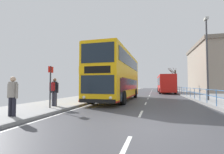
{
  "coord_description": "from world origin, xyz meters",
  "views": [
    {
      "loc": [
        0.68,
        -5.89,
        1.46
      ],
      "look_at": [
        -3.12,
        8.72,
        2.21
      ],
      "focal_mm": 26.15,
      "sensor_mm": 36.0,
      "label": 1
    }
  ],
  "objects_px": {
    "background_bus_far_lane": "(166,84)",
    "bus_stop_sign_near": "(50,82)",
    "bare_tree_far_00": "(175,79)",
    "pedestrian_with_backpack": "(54,90)",
    "street_lamp_far_side": "(207,52)",
    "pedestrian_companion": "(13,94)",
    "double_decker_bus_main": "(118,76)"
  },
  "relations": [
    {
      "from": "pedestrian_companion",
      "to": "street_lamp_far_side",
      "type": "relative_size",
      "value": 0.23
    },
    {
      "from": "bare_tree_far_00",
      "to": "bus_stop_sign_near",
      "type": "bearing_deg",
      "value": -108.93
    },
    {
      "from": "double_decker_bus_main",
      "to": "background_bus_far_lane",
      "type": "xyz_separation_m",
      "value": [
        5.41,
        16.16,
        -0.6
      ]
    },
    {
      "from": "pedestrian_with_backpack",
      "to": "street_lamp_far_side",
      "type": "bearing_deg",
      "value": 33.64
    },
    {
      "from": "bus_stop_sign_near",
      "to": "double_decker_bus_main",
      "type": "bearing_deg",
      "value": 70.12
    },
    {
      "from": "street_lamp_far_side",
      "to": "double_decker_bus_main",
      "type": "bearing_deg",
      "value": -172.84
    },
    {
      "from": "pedestrian_with_backpack",
      "to": "double_decker_bus_main",
      "type": "bearing_deg",
      "value": 66.13
    },
    {
      "from": "street_lamp_far_side",
      "to": "bare_tree_far_00",
      "type": "bearing_deg",
      "value": 90.42
    },
    {
      "from": "pedestrian_with_backpack",
      "to": "bare_tree_far_00",
      "type": "height_order",
      "value": "bare_tree_far_00"
    },
    {
      "from": "double_decker_bus_main",
      "to": "street_lamp_far_side",
      "type": "relative_size",
      "value": 1.49
    },
    {
      "from": "double_decker_bus_main",
      "to": "pedestrian_with_backpack",
      "type": "relative_size",
      "value": 6.29
    },
    {
      "from": "double_decker_bus_main",
      "to": "pedestrian_with_backpack",
      "type": "height_order",
      "value": "double_decker_bus_main"
    },
    {
      "from": "background_bus_far_lane",
      "to": "bare_tree_far_00",
      "type": "xyz_separation_m",
      "value": [
        2.46,
        7.17,
        1.02
      ]
    },
    {
      "from": "background_bus_far_lane",
      "to": "bus_stop_sign_near",
      "type": "height_order",
      "value": "background_bus_far_lane"
    },
    {
      "from": "background_bus_far_lane",
      "to": "street_lamp_far_side",
      "type": "relative_size",
      "value": 1.42
    },
    {
      "from": "pedestrian_with_backpack",
      "to": "street_lamp_far_side",
      "type": "xyz_separation_m",
      "value": [
        10.76,
        7.16,
        3.29
      ]
    },
    {
      "from": "street_lamp_far_side",
      "to": "bare_tree_far_00",
      "type": "distance_m",
      "value": 22.38
    },
    {
      "from": "pedestrian_with_backpack",
      "to": "bus_stop_sign_near",
      "type": "height_order",
      "value": "bus_stop_sign_near"
    },
    {
      "from": "bus_stop_sign_near",
      "to": "street_lamp_far_side",
      "type": "distance_m",
      "value": 13.45
    },
    {
      "from": "bus_stop_sign_near",
      "to": "bare_tree_far_00",
      "type": "relative_size",
      "value": 0.46
    },
    {
      "from": "double_decker_bus_main",
      "to": "background_bus_far_lane",
      "type": "relative_size",
      "value": 1.05
    },
    {
      "from": "background_bus_far_lane",
      "to": "pedestrian_companion",
      "type": "relative_size",
      "value": 6.28
    },
    {
      "from": "pedestrian_with_backpack",
      "to": "bare_tree_far_00",
      "type": "relative_size",
      "value": 0.33
    },
    {
      "from": "pedestrian_with_backpack",
      "to": "background_bus_far_lane",
      "type": "bearing_deg",
      "value": 69.97
    },
    {
      "from": "bus_stop_sign_near",
      "to": "pedestrian_with_backpack",
      "type": "bearing_deg",
      "value": 107.71
    },
    {
      "from": "pedestrian_with_backpack",
      "to": "bus_stop_sign_near",
      "type": "bearing_deg",
      "value": -72.29
    },
    {
      "from": "pedestrian_companion",
      "to": "bare_tree_far_00",
      "type": "xyz_separation_m",
      "value": [
        10.32,
        32.86,
        1.67
      ]
    },
    {
      "from": "pedestrian_companion",
      "to": "bare_tree_far_00",
      "type": "height_order",
      "value": "bare_tree_far_00"
    },
    {
      "from": "double_decker_bus_main",
      "to": "bus_stop_sign_near",
      "type": "bearing_deg",
      "value": -109.88
    },
    {
      "from": "pedestrian_companion",
      "to": "bare_tree_far_00",
      "type": "relative_size",
      "value": 0.32
    },
    {
      "from": "background_bus_far_lane",
      "to": "pedestrian_with_backpack",
      "type": "height_order",
      "value": "background_bus_far_lane"
    },
    {
      "from": "double_decker_bus_main",
      "to": "bare_tree_far_00",
      "type": "bearing_deg",
      "value": 71.35
    }
  ]
}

